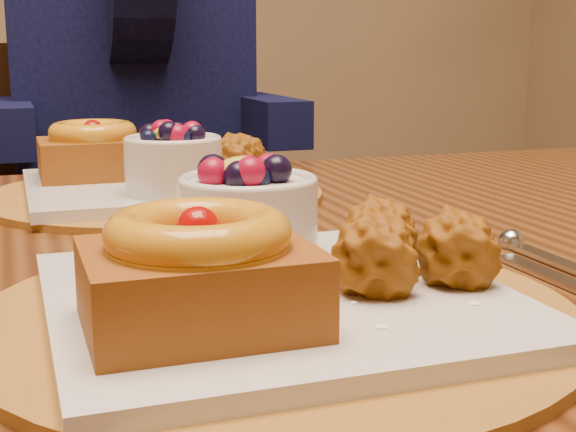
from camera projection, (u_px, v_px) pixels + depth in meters
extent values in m
cube|color=#341909|center=(200.00, 263.00, 0.71)|extent=(1.60, 0.90, 0.04)
cylinder|color=#341909|center=(568.00, 386.00, 1.37)|extent=(0.06, 0.06, 0.71)
cylinder|color=brown|center=(278.00, 314.00, 0.51)|extent=(0.38, 0.38, 0.01)
cube|color=silver|center=(278.00, 299.00, 0.50)|extent=(0.28, 0.28, 0.01)
cube|color=#4C1D07|center=(199.00, 287.00, 0.43)|extent=(0.12, 0.10, 0.04)
torus|color=#A7610A|center=(198.00, 233.00, 0.43)|extent=(0.10, 0.10, 0.02)
sphere|color=#880502|center=(198.00, 229.00, 0.43)|extent=(0.02, 0.02, 0.02)
sphere|color=#934E0A|center=(380.00, 235.00, 0.55)|extent=(0.05, 0.05, 0.05)
sphere|color=#934E0A|center=(375.00, 258.00, 0.49)|extent=(0.05, 0.05, 0.05)
sphere|color=#934E0A|center=(458.00, 250.00, 0.51)|extent=(0.05, 0.05, 0.05)
cylinder|color=silver|center=(248.00, 219.00, 0.58)|extent=(0.10, 0.10, 0.06)
torus|color=silver|center=(248.00, 181.00, 0.57)|extent=(0.10, 0.10, 0.01)
ellipsoid|color=gold|center=(242.00, 170.00, 0.57)|extent=(0.04, 0.04, 0.02)
cylinder|color=brown|center=(155.00, 195.00, 0.91)|extent=(0.38, 0.38, 0.01)
cube|color=silver|center=(155.00, 186.00, 0.91)|extent=(0.28, 0.28, 0.01)
cube|color=#4C1D07|center=(94.00, 158.00, 0.93)|extent=(0.12, 0.10, 0.04)
torus|color=#A7610A|center=(93.00, 132.00, 0.93)|extent=(0.10, 0.10, 0.02)
sphere|color=#880502|center=(93.00, 130.00, 0.92)|extent=(0.02, 0.02, 0.02)
sphere|color=#934E0A|center=(232.00, 161.00, 0.91)|extent=(0.05, 0.05, 0.05)
sphere|color=#934E0A|center=(197.00, 156.00, 0.95)|extent=(0.05, 0.05, 0.05)
sphere|color=#934E0A|center=(244.00, 154.00, 0.97)|extent=(0.05, 0.05, 0.05)
cylinder|color=silver|center=(174.00, 166.00, 0.83)|extent=(0.10, 0.10, 0.06)
torus|color=silver|center=(173.00, 140.00, 0.82)|extent=(0.10, 0.10, 0.01)
ellipsoid|color=gold|center=(169.00, 132.00, 0.82)|extent=(0.04, 0.04, 0.02)
cube|color=#B2B2B7|center=(573.00, 276.00, 0.59)|extent=(0.06, 0.17, 0.00)
cube|color=black|center=(120.00, 300.00, 1.49)|extent=(0.53, 0.53, 0.04)
cylinder|color=black|center=(0.00, 404.00, 1.61)|extent=(0.04, 0.04, 0.44)
cylinder|color=black|center=(179.00, 366.00, 1.80)|extent=(0.04, 0.04, 0.44)
cube|color=black|center=(81.00, 162.00, 1.62)|extent=(0.45, 0.12, 0.47)
cube|color=black|center=(131.00, 106.00, 1.51)|extent=(0.43, 0.22, 0.61)
cube|color=black|center=(7.00, 127.00, 1.33)|extent=(0.08, 0.31, 0.08)
cube|color=black|center=(264.00, 119.00, 1.48)|extent=(0.08, 0.31, 0.08)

